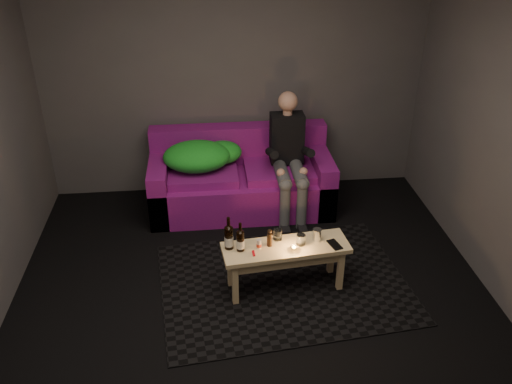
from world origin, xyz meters
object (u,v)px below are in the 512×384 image
Objects in this scene: coffee_table at (286,254)px; beer_bottle_b at (240,240)px; person at (289,154)px; beer_bottle_a at (229,237)px; steel_cup at (317,235)px; sofa at (241,181)px.

coffee_table is 0.41m from beer_bottle_b.
person reaches higher than beer_bottle_a.
person is at bearing 92.43° from steel_cup.
sofa is 1.45m from beer_bottle_a.
beer_bottle_a is (-0.47, 0.02, 0.18)m from coffee_table.
sofa reaches higher than beer_bottle_a.
person is 1.43m from beer_bottle_b.
sofa is 1.74× the size of coffee_table.
coffee_table is at bearing -2.27° from beer_bottle_a.
steel_cup is (0.74, 0.04, -0.06)m from beer_bottle_a.
coffee_table is (-0.22, -1.28, -0.30)m from person.
person is (0.48, -0.15, 0.36)m from sofa.
coffee_table is at bearing -99.70° from person.
beer_bottle_b reaches higher than steel_cup.
beer_bottle_b is at bearing -94.47° from sofa.
sofa is 1.48m from steel_cup.
person is 1.33m from coffee_table.
sofa is 6.43× the size of beer_bottle_a.
beer_bottle_b reaches higher than coffee_table.
sofa reaches higher than beer_bottle_b.
beer_bottle_a is (-0.20, -1.41, 0.24)m from sofa.
beer_bottle_b is (0.09, -0.04, -0.01)m from beer_bottle_a.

